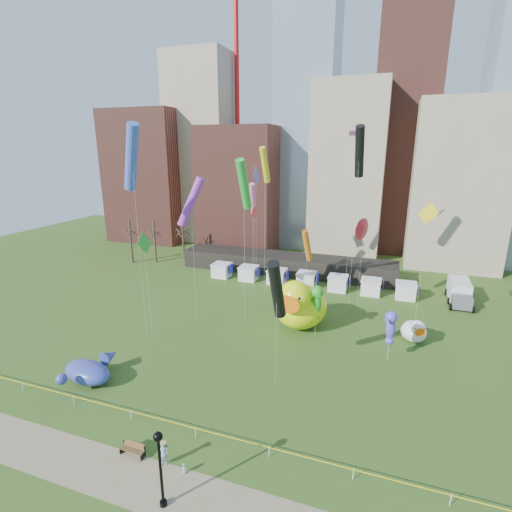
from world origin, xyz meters
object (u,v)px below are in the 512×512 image
at_px(woman, 164,454).
at_px(toddler, 184,468).
at_px(park_bench, 133,448).
at_px(lamppost, 160,461).
at_px(seahorse_purple, 391,325).
at_px(small_duck, 414,331).
at_px(big_duck, 300,304).
at_px(box_truck, 459,292).
at_px(seahorse_green, 316,300).
at_px(whale_inflatable, 89,371).

bearing_deg(woman, toddler, -34.00).
height_order(park_bench, lamppost, lamppost).
distance_m(seahorse_purple, lamppost, 25.97).
bearing_deg(small_duck, big_duck, 167.77).
relative_size(big_duck, woman, 5.07).
bearing_deg(toddler, box_truck, 69.38).
height_order(seahorse_green, toddler, seahorse_green).
bearing_deg(seahorse_green, seahorse_purple, -41.04).
height_order(small_duck, box_truck, box_truck).
relative_size(seahorse_green, lamppost, 1.12).
bearing_deg(woman, seahorse_purple, 24.76).
bearing_deg(seahorse_purple, small_duck, 87.28).
xyz_separation_m(woman, toddler, (1.70, -0.16, -0.50)).
height_order(seahorse_purple, toddler, seahorse_purple).
relative_size(small_duck, whale_inflatable, 0.62).
xyz_separation_m(whale_inflatable, toddler, (14.17, -6.70, -0.65)).
relative_size(big_duck, box_truck, 1.24).
bearing_deg(whale_inflatable, lamppost, -25.21).
distance_m(big_duck, whale_inflatable, 24.45).
xyz_separation_m(small_duck, woman, (-17.45, -25.31, -0.45)).
height_order(seahorse_green, seahorse_purple, seahorse_green).
bearing_deg(woman, seahorse_green, 46.24).
distance_m(seahorse_green, whale_inflatable, 25.31).
distance_m(box_truck, toddler, 46.15).
distance_m(small_duck, box_truck, 16.29).
xyz_separation_m(park_bench, box_truck, (26.77, 40.09, 1.07)).
relative_size(small_duck, woman, 2.35).
xyz_separation_m(seahorse_green, lamppost, (-4.62, -25.97, -1.02)).
bearing_deg(seahorse_green, lamppost, -118.43).
distance_m(small_duck, woman, 30.74).
bearing_deg(big_duck, park_bench, -98.03).
distance_m(lamppost, woman, 4.13).
relative_size(small_duck, seahorse_purple, 0.74).
relative_size(small_duck, park_bench, 2.22).
bearing_deg(seahorse_green, big_duck, 132.08).
distance_m(small_duck, whale_inflatable, 35.32).
bearing_deg(box_truck, toddler, -118.19).
height_order(small_duck, park_bench, small_duck).
height_order(big_duck, lamppost, big_duck).
bearing_deg(seahorse_green, park_bench, -129.66).
distance_m(small_duck, seahorse_green, 11.76).
relative_size(big_duck, park_bench, 4.78).
distance_m(big_duck, park_bench, 25.41).
xyz_separation_m(big_duck, box_truck, (20.04, 15.73, -1.49)).
bearing_deg(whale_inflatable, big_duck, 55.55).
height_order(big_duck, whale_inflatable, big_duck).
height_order(small_duck, whale_inflatable, small_duck).
bearing_deg(seahorse_green, box_truck, 25.40).
bearing_deg(seahorse_green, small_duck, -7.50).
distance_m(big_duck, box_truck, 25.51).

